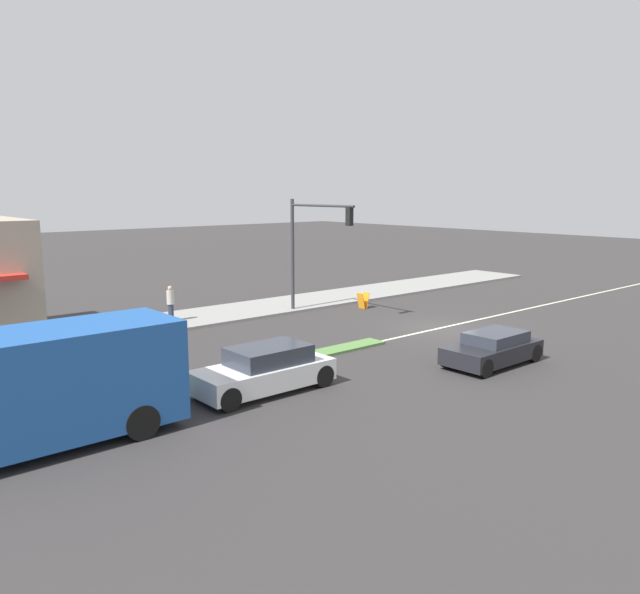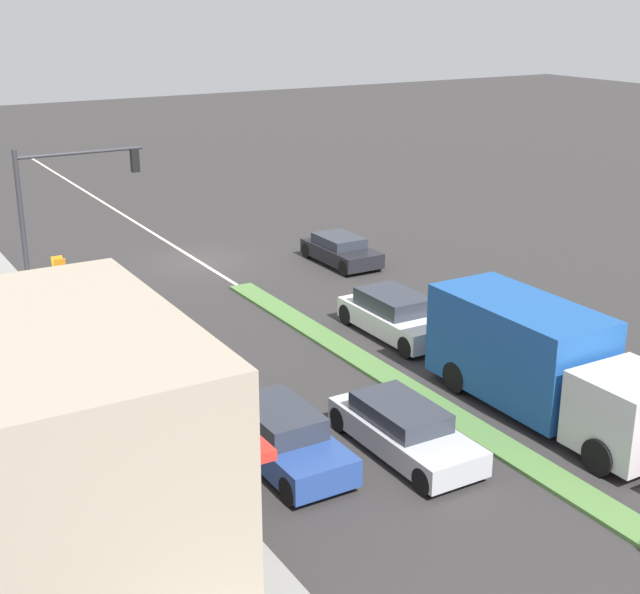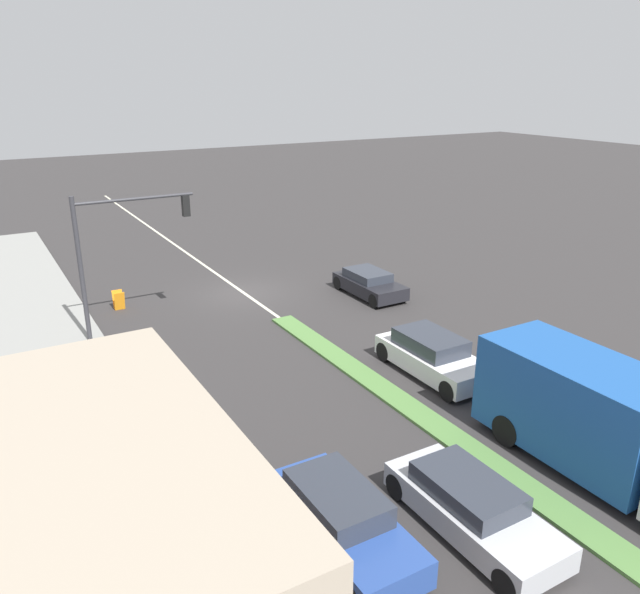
{
  "view_description": "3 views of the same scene",
  "coord_description": "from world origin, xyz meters",
  "px_view_note": "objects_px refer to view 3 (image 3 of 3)",
  "views": [
    {
      "loc": [
        -17.36,
        21.94,
        6.11
      ],
      "look_at": [
        -0.12,
        7.2,
        2.24
      ],
      "focal_mm": 35.0,
      "sensor_mm": 36.0,
      "label": 1
    },
    {
      "loc": [
        13.89,
        33.65,
        10.68
      ],
      "look_at": [
        0.98,
        11.72,
        2.02
      ],
      "focal_mm": 50.0,
      "sensor_mm": 36.0,
      "label": 2
    },
    {
      "loc": [
        11.03,
        26.21,
        9.75
      ],
      "look_at": [
        0.75,
        8.55,
        2.53
      ],
      "focal_mm": 35.0,
      "sensor_mm": 36.0,
      "label": 3
    }
  ],
  "objects_px": {
    "delivery_truck": "(605,423)",
    "sedan_dark": "(369,284)",
    "pedestrian": "(85,394)",
    "warning_aframe_sign": "(119,300)",
    "traffic_signal_main": "(117,241)",
    "coupe_blue": "(341,519)",
    "sedan_silver": "(471,507)",
    "van_white": "(433,356)"
  },
  "relations": [
    {
      "from": "delivery_truck",
      "to": "coupe_blue",
      "type": "relative_size",
      "value": 1.74
    },
    {
      "from": "warning_aframe_sign",
      "to": "sedan_dark",
      "type": "xyz_separation_m",
      "value": [
        -10.67,
        4.01,
        0.15
      ]
    },
    {
      "from": "traffic_signal_main",
      "to": "pedestrian",
      "type": "distance_m",
      "value": 7.39
    },
    {
      "from": "sedan_dark",
      "to": "pedestrian",
      "type": "bearing_deg",
      "value": 21.49
    },
    {
      "from": "delivery_truck",
      "to": "warning_aframe_sign",
      "type": "bearing_deg",
      "value": -67.07
    },
    {
      "from": "pedestrian",
      "to": "warning_aframe_sign",
      "type": "bearing_deg",
      "value": -108.31
    },
    {
      "from": "delivery_truck",
      "to": "sedan_silver",
      "type": "distance_m",
      "value": 4.48
    },
    {
      "from": "van_white",
      "to": "coupe_blue",
      "type": "bearing_deg",
      "value": 37.57
    },
    {
      "from": "pedestrian",
      "to": "sedan_dark",
      "type": "xyz_separation_m",
      "value": [
        -13.8,
        -5.43,
        -0.41
      ]
    },
    {
      "from": "coupe_blue",
      "to": "warning_aframe_sign",
      "type": "bearing_deg",
      "value": -87.79
    },
    {
      "from": "warning_aframe_sign",
      "to": "sedan_silver",
      "type": "xyz_separation_m",
      "value": [
        -3.47,
        18.57,
        0.18
      ]
    },
    {
      "from": "delivery_truck",
      "to": "van_white",
      "type": "bearing_deg",
      "value": -90.0
    },
    {
      "from": "warning_aframe_sign",
      "to": "sedan_dark",
      "type": "bearing_deg",
      "value": 159.39
    },
    {
      "from": "pedestrian",
      "to": "warning_aframe_sign",
      "type": "height_order",
      "value": "pedestrian"
    },
    {
      "from": "delivery_truck",
      "to": "sedan_dark",
      "type": "xyz_separation_m",
      "value": [
        -2.8,
        -14.6,
        -0.89
      ]
    },
    {
      "from": "van_white",
      "to": "sedan_dark",
      "type": "bearing_deg",
      "value": -109.43
    },
    {
      "from": "traffic_signal_main",
      "to": "delivery_truck",
      "type": "distance_m",
      "value": 17.69
    },
    {
      "from": "van_white",
      "to": "sedan_dark",
      "type": "xyz_separation_m",
      "value": [
        -2.8,
        -7.94,
        -0.1
      ]
    },
    {
      "from": "delivery_truck",
      "to": "coupe_blue",
      "type": "xyz_separation_m",
      "value": [
        7.2,
        -1.13,
        -0.81
      ]
    },
    {
      "from": "traffic_signal_main",
      "to": "coupe_blue",
      "type": "relative_size",
      "value": 1.3
    },
    {
      "from": "warning_aframe_sign",
      "to": "coupe_blue",
      "type": "bearing_deg",
      "value": 92.21
    },
    {
      "from": "pedestrian",
      "to": "van_white",
      "type": "xyz_separation_m",
      "value": [
        -11.0,
        2.5,
        -0.31
      ]
    },
    {
      "from": "delivery_truck",
      "to": "coupe_blue",
      "type": "height_order",
      "value": "delivery_truck"
    },
    {
      "from": "sedan_silver",
      "to": "coupe_blue",
      "type": "height_order",
      "value": "coupe_blue"
    },
    {
      "from": "delivery_truck",
      "to": "sedan_dark",
      "type": "bearing_deg",
      "value": -100.85
    },
    {
      "from": "warning_aframe_sign",
      "to": "van_white",
      "type": "height_order",
      "value": "van_white"
    },
    {
      "from": "pedestrian",
      "to": "coupe_blue",
      "type": "bearing_deg",
      "value": 115.29
    },
    {
      "from": "pedestrian",
      "to": "sedan_silver",
      "type": "bearing_deg",
      "value": 125.88
    },
    {
      "from": "pedestrian",
      "to": "warning_aframe_sign",
      "type": "relative_size",
      "value": 1.98
    },
    {
      "from": "warning_aframe_sign",
      "to": "sedan_silver",
      "type": "distance_m",
      "value": 18.89
    },
    {
      "from": "sedan_dark",
      "to": "warning_aframe_sign",
      "type": "bearing_deg",
      "value": -20.61
    },
    {
      "from": "pedestrian",
      "to": "sedan_dark",
      "type": "relative_size",
      "value": 0.43
    },
    {
      "from": "pedestrian",
      "to": "delivery_truck",
      "type": "relative_size",
      "value": 0.22
    },
    {
      "from": "warning_aframe_sign",
      "to": "delivery_truck",
      "type": "xyz_separation_m",
      "value": [
        -7.87,
        18.62,
        1.04
      ]
    },
    {
      "from": "coupe_blue",
      "to": "sedan_dark",
      "type": "bearing_deg",
      "value": -126.58
    },
    {
      "from": "delivery_truck",
      "to": "sedan_silver",
      "type": "height_order",
      "value": "delivery_truck"
    },
    {
      "from": "pedestrian",
      "to": "delivery_truck",
      "type": "height_order",
      "value": "delivery_truck"
    },
    {
      "from": "sedan_dark",
      "to": "coupe_blue",
      "type": "bearing_deg",
      "value": 53.42
    },
    {
      "from": "coupe_blue",
      "to": "van_white",
      "type": "xyz_separation_m",
      "value": [
        -7.2,
        -5.54,
        0.02
      ]
    },
    {
      "from": "traffic_signal_main",
      "to": "van_white",
      "type": "xyz_separation_m",
      "value": [
        -8.32,
        8.75,
        -3.22
      ]
    },
    {
      "from": "van_white",
      "to": "sedan_dark",
      "type": "distance_m",
      "value": 8.42
    },
    {
      "from": "traffic_signal_main",
      "to": "van_white",
      "type": "bearing_deg",
      "value": 133.59
    }
  ]
}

